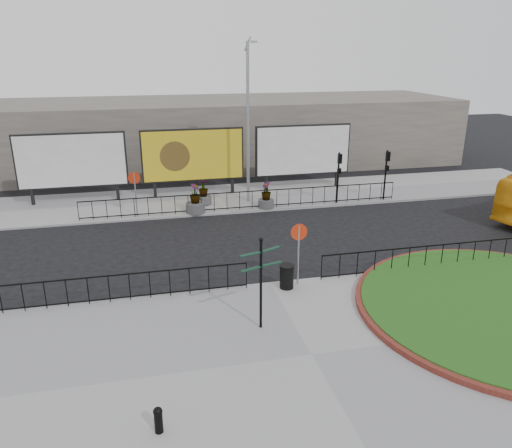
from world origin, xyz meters
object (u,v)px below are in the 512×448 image
object	(u,v)px
bollard	(158,419)
planter_c	(266,198)
lamp_post	(248,121)
billboard_mid	(193,155)
fingerpost_sign	(261,274)
litter_bin	(287,276)
planter_a	(195,202)
planter_b	(203,195)

from	to	relation	value
bollard	planter_c	bearing A→B (deg)	67.78
lamp_post	billboard_mid	bearing A→B (deg)	146.75
fingerpost_sign	litter_bin	xyz separation A→B (m)	(1.62, 2.54, -1.42)
lamp_post	planter_c	bearing A→B (deg)	-66.59
lamp_post	bollard	size ratio (longest dim) A/B	13.21
lamp_post	fingerpost_sign	size ratio (longest dim) A/B	2.94
bollard	fingerpost_sign	bearing A→B (deg)	49.53
litter_bin	billboard_mid	bearing A→B (deg)	98.38
planter_c	bollard	bearing A→B (deg)	-112.22
fingerpost_sign	litter_bin	distance (m)	3.34
lamp_post	planter_c	size ratio (longest dim) A/B	6.15
billboard_mid	litter_bin	bearing A→B (deg)	-81.62
bollard	planter_c	xyz separation A→B (m)	(6.78, 16.60, 0.20)
fingerpost_sign	bollard	world-z (taller)	fingerpost_sign
billboard_mid	planter_a	size ratio (longest dim) A/B	3.76
bollard	planter_b	size ratio (longest dim) A/B	0.47
planter_b	litter_bin	bearing A→B (deg)	-81.58
fingerpost_sign	bollard	size ratio (longest dim) A/B	4.50
planter_c	fingerpost_sign	bearing A→B (deg)	-104.84
litter_bin	planter_a	bearing A→B (deg)	103.15
litter_bin	fingerpost_sign	bearing A→B (deg)	-122.54
fingerpost_sign	planter_b	size ratio (longest dim) A/B	2.10
billboard_mid	lamp_post	distance (m)	4.23
lamp_post	bollard	xyz separation A→B (m)	(-6.09, -18.20, -4.32)
billboard_mid	lamp_post	size ratio (longest dim) A/B	0.67
billboard_mid	planter_a	bearing A→B (deg)	-95.39
lamp_post	litter_bin	size ratio (longest dim) A/B	9.86
fingerpost_sign	litter_bin	size ratio (longest dim) A/B	3.36
fingerpost_sign	planter_b	xyz separation A→B (m)	(-0.08, 14.03, -1.33)
litter_bin	planter_b	bearing A→B (deg)	98.42
lamp_post	fingerpost_sign	distance (m)	14.66
billboard_mid	litter_bin	size ratio (longest dim) A/B	6.62
litter_bin	planter_a	distance (m)	10.27
litter_bin	lamp_post	bearing A→B (deg)	85.04
billboard_mid	planter_b	distance (m)	2.84
fingerpost_sign	planter_a	world-z (taller)	fingerpost_sign
billboard_mid	litter_bin	distance (m)	13.86
planter_a	planter_b	world-z (taller)	planter_a
planter_a	fingerpost_sign	bearing A→B (deg)	-86.74
bollard	litter_bin	distance (m)	8.33
bollard	planter_b	bearing A→B (deg)	79.41
billboard_mid	planter_c	size ratio (longest dim) A/B	4.13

